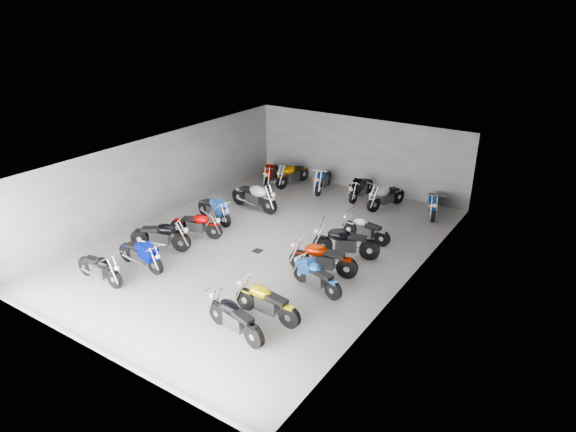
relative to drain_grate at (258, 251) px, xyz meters
The scene contains 24 objects.
ground 0.50m from the drain_grate, 90.00° to the left, with size 14.00×14.00×0.00m, color gray.
wall_back 7.67m from the drain_grate, 90.00° to the left, with size 10.00×0.10×3.20m, color gray.
wall_left 5.27m from the drain_grate, behind, with size 0.10×14.00×3.20m, color gray.
wall_right 5.27m from the drain_grate, ahead, with size 0.10×14.00×3.20m, color gray.
ceiling 3.25m from the drain_grate, 90.00° to the left, with size 10.00×14.00×0.04m, color black.
drain_grate is the anchor object (origin of this frame).
motorcycle_left_a 5.08m from the drain_grate, 123.05° to the right, with size 1.96×0.38×0.86m.
motorcycle_left_b 3.84m from the drain_grate, 128.80° to the right, with size 2.03×0.43×0.89m.
motorcycle_left_c 3.32m from the drain_grate, 148.91° to the right, with size 2.07×0.93×0.96m.
motorcycle_left_d 2.55m from the drain_grate, behind, with size 1.94×0.75×0.88m.
motorcycle_left_e 3.11m from the drain_grate, 158.99° to the left, with size 2.03×0.70×0.91m.
motorcycle_left_f 3.79m from the drain_grate, 128.33° to the left, with size 2.33×0.51×1.02m.
motorcycle_right_a 4.68m from the drain_grate, 60.54° to the right, with size 2.05×0.57×0.91m.
motorcycle_right_b 3.98m from the drain_grate, 49.91° to the right, with size 2.10×0.42×0.92m.
motorcycle_right_c 3.13m from the drain_grate, 19.81° to the right, with size 1.90×0.62×0.85m.
motorcycle_right_d 2.65m from the drain_grate, ahead, with size 2.17×0.69×0.97m.
motorcycle_right_e 2.99m from the drain_grate, 25.44° to the left, with size 2.14×0.97×0.99m.
motorcycle_right_f 3.86m from the drain_grate, 45.76° to the left, with size 1.89×0.40×0.83m.
motorcycle_back_a 6.91m from the drain_grate, 121.36° to the left, with size 0.83×1.96×0.90m.
motorcycle_back_b 6.75m from the drain_grate, 113.11° to the left, with size 0.50×2.16×0.95m.
motorcycle_back_c 6.45m from the drain_grate, 99.92° to the left, with size 0.66×2.08×0.93m.
motorcycle_back_d 6.43m from the drain_grate, 83.46° to the left, with size 0.40×2.03×0.89m.
motorcycle_back_e 6.35m from the drain_grate, 71.19° to the left, with size 0.79×2.05×0.93m.
motorcycle_back_f 7.41m from the drain_grate, 58.31° to the left, with size 0.88×1.91×0.88m.
Camera 1 is at (9.46, -12.90, 8.02)m, focal length 32.00 mm.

